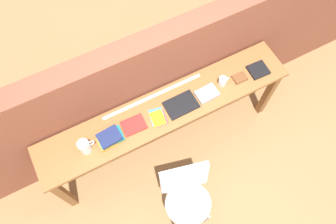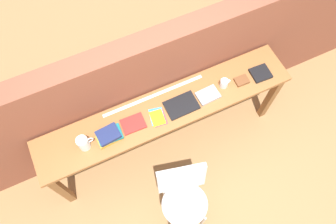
{
  "view_description": "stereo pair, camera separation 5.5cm",
  "coord_description": "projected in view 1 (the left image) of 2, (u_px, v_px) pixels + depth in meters",
  "views": [
    {
      "loc": [
        -0.59,
        -0.88,
        3.6
      ],
      "look_at": [
        0.0,
        0.25,
        0.9
      ],
      "focal_mm": 35.0,
      "sensor_mm": 36.0,
      "label": 1
    },
    {
      "loc": [
        -0.54,
        -0.91,
        3.6
      ],
      "look_at": [
        0.0,
        0.25,
        0.9
      ],
      "focal_mm": 35.0,
      "sensor_mm": 36.0,
      "label": 2
    }
  ],
  "objects": [
    {
      "name": "ground_plane",
      "position": [
        178.0,
        164.0,
        3.71
      ],
      "size": [
        40.0,
        40.0,
        0.0
      ],
      "primitive_type": "plane",
      "color": "#9E7547"
    },
    {
      "name": "book_open_centre",
      "position": [
        181.0,
        105.0,
        3.03
      ],
      "size": [
        0.3,
        0.21,
        0.02
      ],
      "primitive_type": "cube",
      "rotation": [
        0.0,
        0.0,
        0.01
      ],
      "color": "black",
      "rests_on": "sideboard"
    },
    {
      "name": "magazine_cycling",
      "position": [
        134.0,
        125.0,
        2.94
      ],
      "size": [
        0.22,
        0.17,
        0.02
      ],
      "primitive_type": "cube",
      "rotation": [
        0.0,
        0.0,
        -0.03
      ],
      "color": "red",
      "rests_on": "sideboard"
    },
    {
      "name": "pamphlet_pile_colourful",
      "position": [
        158.0,
        118.0,
        2.98
      ],
      "size": [
        0.16,
        0.2,
        0.01
      ],
      "color": "#E5334C",
      "rests_on": "sideboard"
    },
    {
      "name": "brick_wall_back",
      "position": [
        150.0,
        87.0,
        3.27
      ],
      "size": [
        6.0,
        0.2,
        1.51
      ],
      "primitive_type": "cube",
      "color": "brown",
      "rests_on": "ground"
    },
    {
      "name": "sideboard",
      "position": [
        166.0,
        115.0,
        3.15
      ],
      "size": [
        2.5,
        0.44,
        0.88
      ],
      "color": "#996033",
      "rests_on": "ground"
    },
    {
      "name": "ruler_metal_back_edge",
      "position": [
        153.0,
        96.0,
        3.08
      ],
      "size": [
        1.02,
        0.03,
        0.0
      ],
      "primitive_type": "cube",
      "color": "silver",
      "rests_on": "sideboard"
    },
    {
      "name": "chair_white_moulded",
      "position": [
        187.0,
        195.0,
        3.04
      ],
      "size": [
        0.53,
        0.54,
        0.89
      ],
      "color": "silver",
      "rests_on": "ground"
    },
    {
      "name": "leather_journal_brown",
      "position": [
        240.0,
        78.0,
        3.15
      ],
      "size": [
        0.13,
        0.1,
        0.02
      ],
      "primitive_type": "cube",
      "rotation": [
        0.0,
        0.0,
        -0.03
      ],
      "color": "brown",
      "rests_on": "sideboard"
    },
    {
      "name": "pitcher_white",
      "position": [
        85.0,
        146.0,
        2.79
      ],
      "size": [
        0.14,
        0.1,
        0.18
      ],
      "color": "white",
      "rests_on": "sideboard"
    },
    {
      "name": "book_grey_hardcover",
      "position": [
        207.0,
        94.0,
        3.08
      ],
      "size": [
        0.21,
        0.16,
        0.03
      ],
      "primitive_type": "cube",
      "rotation": [
        0.0,
        0.0,
        0.05
      ],
      "color": "#9E9EA3",
      "rests_on": "sideboard"
    },
    {
      "name": "book_repair_rightmost",
      "position": [
        258.0,
        70.0,
        3.19
      ],
      "size": [
        0.19,
        0.18,
        0.03
      ],
      "primitive_type": "cube",
      "rotation": [
        0.0,
        0.0,
        -0.05
      ],
      "color": "black",
      "rests_on": "sideboard"
    },
    {
      "name": "mug",
      "position": [
        223.0,
        81.0,
        3.1
      ],
      "size": [
        0.11,
        0.08,
        0.09
      ],
      "color": "white",
      "rests_on": "sideboard"
    },
    {
      "name": "book_stack_leftmost",
      "position": [
        110.0,
        138.0,
        2.85
      ],
      "size": [
        0.24,
        0.17,
        0.09
      ],
      "color": "gold",
      "rests_on": "sideboard"
    }
  ]
}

